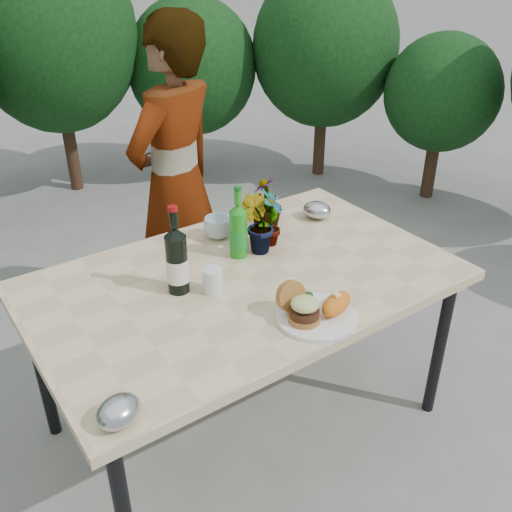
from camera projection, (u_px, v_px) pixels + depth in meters
ground at (246, 419)px, 2.55m from camera, size 80.00×80.00×0.00m
patio_table at (244, 289)px, 2.21m from camera, size 1.60×1.00×0.75m
shrub_hedge at (48, 99)px, 3.09m from camera, size 6.88×4.98×2.05m
dinner_plate at (317, 317)px, 1.94m from camera, size 0.28×0.28×0.01m
burger_stack at (301, 307)px, 1.90m from camera, size 0.11×0.16×0.11m
sweet_potato at (336, 304)px, 1.94m from camera, size 0.17×0.12×0.06m
grilled_veg at (304, 298)px, 2.01m from camera, size 0.08×0.05×0.03m
wine_bottle at (177, 261)px, 2.04m from camera, size 0.08×0.08×0.34m
sparkling_water at (238, 231)px, 2.27m from camera, size 0.07×0.07×0.30m
plastic_cup at (213, 281)px, 2.07m from camera, size 0.07×0.07×0.09m
seedling_left at (271, 218)px, 2.34m from camera, size 0.16×0.16×0.25m
seedling_mid at (257, 225)px, 2.30m from camera, size 0.17×0.17×0.24m
seedling_right at (266, 202)px, 2.47m from camera, size 0.20×0.20×0.25m
blue_bowl at (217, 228)px, 2.44m from camera, size 0.14×0.14×0.09m
foil_packet_left at (118, 411)px, 1.52m from camera, size 0.16×0.15×0.08m
foil_packet_right at (317, 210)px, 2.61m from camera, size 0.16×0.17×0.08m
person at (176, 184)px, 2.82m from camera, size 0.69×0.59×1.62m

